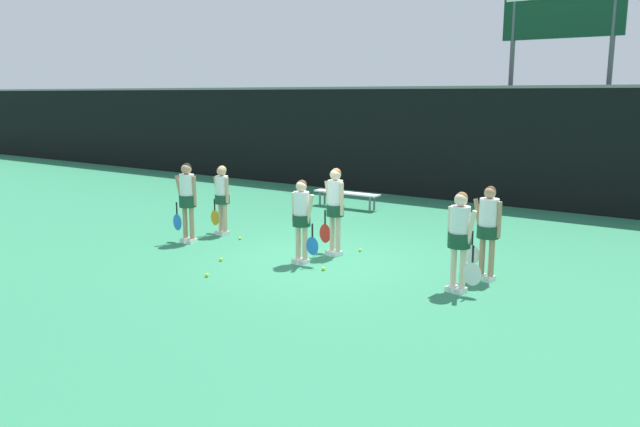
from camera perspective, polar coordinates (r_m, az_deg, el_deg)
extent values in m
plane|color=#2D7F56|center=(12.32, 0.00, -4.18)|extent=(140.00, 140.00, 0.00)
cube|color=black|center=(19.01, 13.92, 5.97)|extent=(60.00, 0.06, 3.35)
cube|color=slate|center=(18.95, 14.16, 11.14)|extent=(60.00, 0.08, 0.08)
cylinder|color=#515156|center=(20.07, 16.96, 10.05)|extent=(0.14, 0.14, 6.15)
cylinder|color=#515156|center=(19.38, 24.80, 9.52)|extent=(0.14, 0.14, 6.15)
cube|color=#0F3823|center=(19.81, 21.30, 16.71)|extent=(3.35, 0.12, 1.38)
cube|color=silver|center=(17.73, 2.45, 1.89)|extent=(2.03, 0.40, 0.04)
cylinder|color=slate|center=(17.46, 4.98, 0.97)|extent=(0.06, 0.06, 0.41)
cylinder|color=slate|center=(17.25, 4.58, 0.85)|extent=(0.06, 0.06, 0.41)
cylinder|color=slate|center=(18.31, 0.43, 1.47)|extent=(0.06, 0.06, 0.41)
cylinder|color=slate|center=(18.10, -0.01, 1.36)|extent=(0.06, 0.06, 0.41)
cylinder|color=tan|center=(13.85, -11.63, -0.96)|extent=(0.10, 0.10, 0.83)
cylinder|color=tan|center=(13.95, -12.23, -0.90)|extent=(0.10, 0.10, 0.83)
cube|color=white|center=(13.90, -11.65, -2.47)|extent=(0.16, 0.26, 0.09)
cube|color=white|center=(14.00, -12.24, -2.40)|extent=(0.16, 0.26, 0.09)
cylinder|color=#16422B|center=(13.81, -12.01, 1.12)|extent=(0.37, 0.37, 0.26)
cylinder|color=white|center=(13.77, -12.05, 2.13)|extent=(0.32, 0.32, 0.67)
sphere|color=tan|center=(13.71, -12.13, 3.99)|extent=(0.22, 0.22, 0.22)
sphere|color=black|center=(13.72, -12.08, 4.11)|extent=(0.21, 0.21, 0.21)
cylinder|color=tan|center=(13.88, -12.72, 2.12)|extent=(0.22, 0.12, 0.64)
cylinder|color=tan|center=(13.66, -11.40, 2.04)|extent=(0.08, 0.08, 0.64)
cylinder|color=black|center=(13.98, -12.97, 0.48)|extent=(0.03, 0.03, 0.27)
ellipsoid|color=blue|center=(14.04, -12.91, -0.78)|extent=(0.27, 0.03, 0.37)
cylinder|color=beige|center=(11.87, -1.38, -2.86)|extent=(0.10, 0.10, 0.77)
cylinder|color=beige|center=(11.97, -2.01, -2.75)|extent=(0.10, 0.10, 0.77)
cube|color=white|center=(11.93, -1.45, -4.46)|extent=(0.11, 0.24, 0.09)
cube|color=white|center=(12.03, -2.08, -4.34)|extent=(0.11, 0.24, 0.09)
cylinder|color=#16422B|center=(11.82, -1.71, -0.63)|extent=(0.34, 0.34, 0.22)
cylinder|color=white|center=(11.77, -1.71, 0.50)|extent=(0.30, 0.30, 0.63)
sphere|color=beige|center=(11.71, -1.72, 2.50)|extent=(0.21, 0.21, 0.21)
sphere|color=#4C331E|center=(11.72, -1.67, 2.63)|extent=(0.19, 0.19, 0.19)
cylinder|color=beige|center=(11.66, -0.97, 0.33)|extent=(0.20, 0.08, 0.60)
cylinder|color=beige|center=(11.88, -2.40, 0.52)|extent=(0.08, 0.08, 0.59)
cylinder|color=black|center=(11.68, -0.70, -1.54)|extent=(0.03, 0.03, 0.26)
ellipsoid|color=blue|center=(11.75, -0.70, -2.99)|extent=(0.28, 0.03, 0.35)
cylinder|color=beige|center=(10.42, 12.91, -5.03)|extent=(0.10, 0.10, 0.79)
cylinder|color=beige|center=(10.51, 12.10, -4.85)|extent=(0.10, 0.10, 0.79)
cube|color=white|center=(10.49, 12.73, -6.91)|extent=(0.16, 0.26, 0.09)
cube|color=white|center=(10.59, 11.93, -6.71)|extent=(0.16, 0.26, 0.09)
cylinder|color=#16422B|center=(10.35, 12.61, -2.39)|extent=(0.37, 0.37, 0.24)
cylinder|color=white|center=(10.30, 12.67, -1.11)|extent=(0.32, 0.32, 0.64)
sphere|color=beige|center=(10.22, 12.77, 1.24)|extent=(0.21, 0.21, 0.21)
sphere|color=olive|center=(10.23, 12.83, 1.40)|extent=(0.20, 0.20, 0.20)
cylinder|color=beige|center=(10.19, 13.60, -1.35)|extent=(0.21, 0.12, 0.61)
cylinder|color=beige|center=(10.41, 11.79, -1.03)|extent=(0.08, 0.08, 0.61)
cylinder|color=black|center=(10.22, 13.81, -3.61)|extent=(0.03, 0.03, 0.28)
ellipsoid|color=silver|center=(10.31, 13.73, -5.40)|extent=(0.31, 0.03, 0.39)
cylinder|color=tan|center=(14.46, -8.67, -0.50)|extent=(0.10, 0.10, 0.76)
cylinder|color=tan|center=(14.59, -9.07, -0.41)|extent=(0.10, 0.10, 0.76)
cube|color=white|center=(14.51, -8.73, -1.81)|extent=(0.14, 0.25, 0.09)
cube|color=white|center=(14.64, -9.12, -1.71)|extent=(0.14, 0.25, 0.09)
cylinder|color=#16422B|center=(14.44, -8.92, 1.30)|extent=(0.34, 0.34, 0.20)
cylinder|color=white|center=(14.41, -8.95, 2.22)|extent=(0.29, 0.29, 0.61)
sphere|color=tan|center=(14.35, -9.00, 3.84)|extent=(0.21, 0.21, 0.21)
sphere|color=#D8B772|center=(14.36, -8.94, 3.95)|extent=(0.20, 0.20, 0.20)
cylinder|color=tan|center=(14.55, -9.41, 2.23)|extent=(0.20, 0.10, 0.58)
cylinder|color=tan|center=(14.27, -8.51, 2.09)|extent=(0.08, 0.08, 0.58)
cylinder|color=black|center=(14.66, -9.62, 0.82)|extent=(0.03, 0.03, 0.26)
ellipsoid|color=orange|center=(14.72, -9.58, -0.38)|extent=(0.27, 0.03, 0.36)
cylinder|color=beige|center=(12.48, 1.66, -2.01)|extent=(0.10, 0.10, 0.84)
cylinder|color=beige|center=(12.59, 1.12, -1.89)|extent=(0.10, 0.10, 0.84)
cube|color=white|center=(12.54, 1.55, -3.70)|extent=(0.16, 0.26, 0.09)
cube|color=white|center=(12.66, 1.02, -3.56)|extent=(0.16, 0.26, 0.09)
cylinder|color=#16422B|center=(12.43, 1.40, 0.29)|extent=(0.35, 0.35, 0.23)
cylinder|color=white|center=(12.39, 1.41, 1.48)|extent=(0.30, 0.30, 0.69)
sphere|color=beige|center=(12.32, 1.42, 3.57)|extent=(0.22, 0.22, 0.22)
sphere|color=olive|center=(12.33, 1.48, 3.70)|extent=(0.20, 0.20, 0.20)
cylinder|color=beige|center=(12.53, 0.79, 1.53)|extent=(0.22, 0.12, 0.65)
cylinder|color=beige|center=(12.26, 2.00, 1.32)|extent=(0.08, 0.08, 0.65)
cylinder|color=black|center=(12.64, 0.47, -0.33)|extent=(0.03, 0.03, 0.29)
ellipsoid|color=red|center=(12.71, 0.46, -1.83)|extent=(0.27, 0.03, 0.40)
cylinder|color=tan|center=(11.21, 15.40, -4.03)|extent=(0.10, 0.10, 0.79)
cylinder|color=tan|center=(11.29, 14.59, -3.88)|extent=(0.10, 0.10, 0.79)
cube|color=white|center=(11.27, 15.23, -5.78)|extent=(0.15, 0.25, 0.09)
cube|color=white|center=(11.36, 14.43, -5.61)|extent=(0.15, 0.25, 0.09)
cylinder|color=#16422B|center=(11.14, 15.11, -1.61)|extent=(0.38, 0.38, 0.22)
cylinder|color=white|center=(11.09, 15.17, -0.34)|extent=(0.33, 0.33, 0.65)
sphere|color=tan|center=(11.02, 15.28, 1.84)|extent=(0.20, 0.20, 0.20)
sphere|color=#4C331E|center=(11.03, 15.34, 1.98)|extent=(0.18, 0.18, 0.18)
cylinder|color=tan|center=(11.19, 14.26, -0.27)|extent=(0.21, 0.11, 0.62)
cylinder|color=tan|center=(11.00, 16.06, -0.55)|extent=(0.08, 0.08, 0.62)
cylinder|color=black|center=(11.30, 13.76, -2.17)|extent=(0.03, 0.03, 0.25)
ellipsoid|color=silver|center=(11.37, 13.69, -3.66)|extent=(0.29, 0.03, 0.35)
sphere|color=#CCE033|center=(11.31, -10.30, -5.56)|extent=(0.07, 0.07, 0.07)
sphere|color=#CCE033|center=(11.52, 0.32, -5.07)|extent=(0.07, 0.07, 0.07)
sphere|color=#CCE033|center=(12.91, 3.70, -3.36)|extent=(0.06, 0.06, 0.06)
sphere|color=#CCE033|center=(14.04, -7.34, -2.26)|extent=(0.06, 0.06, 0.06)
sphere|color=#CCE033|center=(12.31, -9.06, -4.17)|extent=(0.07, 0.07, 0.07)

